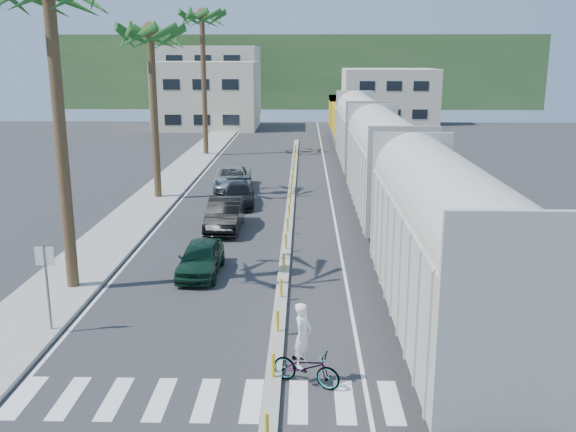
{
  "coord_description": "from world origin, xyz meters",
  "views": [
    {
      "loc": [
        0.82,
        -16.94,
        8.7
      ],
      "look_at": [
        0.13,
        9.76,
        2.0
      ],
      "focal_mm": 40.0,
      "sensor_mm": 36.0,
      "label": 1
    }
  ],
  "objects_px": {
    "street_sign": "(46,275)",
    "car_lead": "(201,258)",
    "car_second": "(225,215)",
    "cyclist": "(306,359)"
  },
  "relations": [
    {
      "from": "car_second",
      "to": "cyclist",
      "type": "xyz_separation_m",
      "value": [
        4.12,
        -15.91,
        -0.06
      ]
    },
    {
      "from": "car_second",
      "to": "cyclist",
      "type": "distance_m",
      "value": 16.43
    },
    {
      "from": "car_second",
      "to": "street_sign",
      "type": "bearing_deg",
      "value": -107.83
    },
    {
      "from": "street_sign",
      "to": "car_second",
      "type": "bearing_deg",
      "value": 72.4
    },
    {
      "from": "street_sign",
      "to": "car_second",
      "type": "distance_m",
      "value": 13.49
    },
    {
      "from": "cyclist",
      "to": "car_second",
      "type": "bearing_deg",
      "value": 39.37
    },
    {
      "from": "street_sign",
      "to": "car_lead",
      "type": "height_order",
      "value": "street_sign"
    },
    {
      "from": "car_lead",
      "to": "car_second",
      "type": "xyz_separation_m",
      "value": [
        0.15,
        6.95,
        0.1
      ]
    },
    {
      "from": "street_sign",
      "to": "cyclist",
      "type": "bearing_deg",
      "value": -20.74
    },
    {
      "from": "street_sign",
      "to": "car_second",
      "type": "relative_size",
      "value": 0.63
    }
  ]
}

